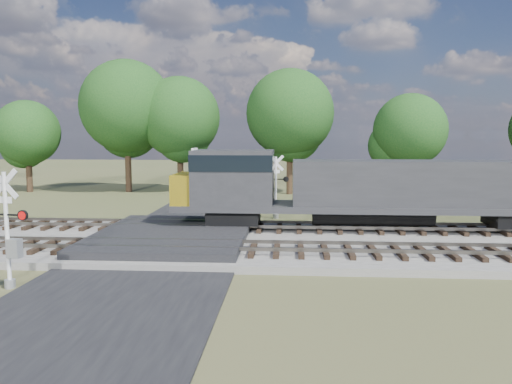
{
  "coord_description": "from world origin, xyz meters",
  "views": [
    {
      "loc": [
        5.53,
        -22.39,
        5.13
      ],
      "look_at": [
        3.85,
        2.0,
        2.34
      ],
      "focal_mm": 35.0,
      "sensor_mm": 36.0,
      "label": 1
    }
  ],
  "objects": [
    {
      "name": "track_near",
      "position": [
        3.12,
        -2.0,
        0.41
      ],
      "size": [
        140.0,
        2.6,
        0.33
      ],
      "color": "black",
      "rests_on": "ballast_bed"
    },
    {
      "name": "equipment_shed",
      "position": [
        12.7,
        12.32,
        1.57
      ],
      "size": [
        5.74,
        5.74,
        3.1
      ],
      "rotation": [
        0.0,
        0.0,
        -0.32
      ],
      "color": "#432E1C",
      "rests_on": "ground"
    },
    {
      "name": "road",
      "position": [
        0.0,
        0.0,
        0.04
      ],
      "size": [
        7.0,
        60.0,
        0.08
      ],
      "primitive_type": "cube",
      "color": "black",
      "rests_on": "ground"
    },
    {
      "name": "crossing_signal_far",
      "position": [
        4.58,
        8.11,
        1.64
      ],
      "size": [
        1.58,
        0.37,
        3.94
      ],
      "rotation": [
        0.0,
        0.0,
        3.28
      ],
      "color": "silver",
      "rests_on": "ground"
    },
    {
      "name": "crossing_panel",
      "position": [
        0.0,
        0.5,
        0.32
      ],
      "size": [
        7.0,
        9.0,
        0.62
      ],
      "primitive_type": "cube",
      "color": "#262628",
      "rests_on": "ground"
    },
    {
      "name": "track_far",
      "position": [
        3.12,
        3.0,
        0.41
      ],
      "size": [
        140.0,
        2.6,
        0.33
      ],
      "color": "black",
      "rests_on": "ballast_bed"
    },
    {
      "name": "ground",
      "position": [
        0.0,
        0.0,
        0.0
      ],
      "size": [
        160.0,
        160.0,
        0.0
      ],
      "primitive_type": "plane",
      "color": "#434E29",
      "rests_on": "ground"
    },
    {
      "name": "crossing_signal_near",
      "position": [
        -3.79,
        -6.66,
        1.69
      ],
      "size": [
        1.63,
        0.4,
        4.06
      ],
      "rotation": [
        0.0,
        0.0,
        -0.16
      ],
      "color": "silver",
      "rests_on": "ground"
    },
    {
      "name": "ballast_bed",
      "position": [
        10.0,
        0.5,
        0.15
      ],
      "size": [
        140.0,
        10.0,
        0.3
      ],
      "primitive_type": "cube",
      "color": "gray",
      "rests_on": "ground"
    },
    {
      "name": "treeline",
      "position": [
        8.27,
        21.77,
        6.69
      ],
      "size": [
        84.16,
        10.03,
        11.82
      ],
      "color": "black",
      "rests_on": "ground"
    }
  ]
}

